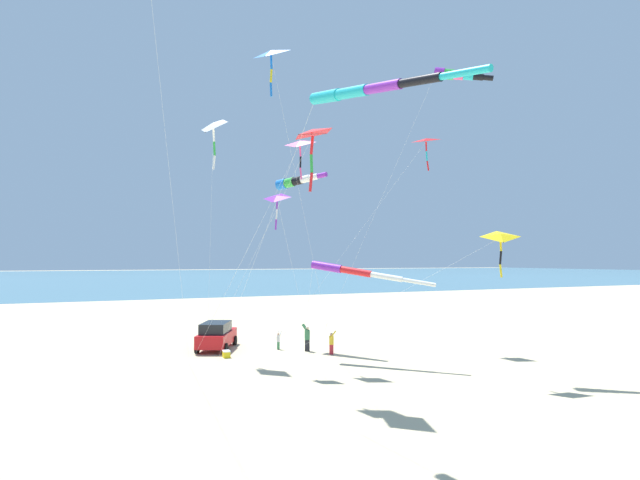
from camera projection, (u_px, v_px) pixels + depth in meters
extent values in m
plane|color=#C6B58C|center=(298.00, 345.00, 33.07)|extent=(600.00, 600.00, 0.00)
cube|color=teal|center=(157.00, 276.00, 185.23)|extent=(240.00, 600.00, 0.01)
cube|color=red|center=(217.00, 338.00, 31.53)|extent=(4.68, 3.44, 0.84)
cube|color=black|center=(216.00, 327.00, 31.22)|extent=(3.02, 2.54, 0.68)
cylinder|color=black|center=(209.00, 340.00, 32.99)|extent=(0.69, 0.47, 0.66)
cylinder|color=black|center=(235.00, 341.00, 32.95)|extent=(0.69, 0.47, 0.66)
cylinder|color=black|center=(197.00, 348.00, 30.07)|extent=(0.69, 0.47, 0.66)
cylinder|color=black|center=(225.00, 348.00, 30.03)|extent=(0.69, 0.47, 0.66)
cube|color=yellow|center=(226.00, 354.00, 28.78)|extent=(0.60, 0.40, 0.36)
cube|color=white|center=(226.00, 351.00, 28.79)|extent=(0.62, 0.42, 0.06)
cube|color=#232328|center=(307.00, 345.00, 30.78)|extent=(0.29, 0.33, 0.76)
cylinder|color=#3D7F51|center=(307.00, 335.00, 30.81)|extent=(0.48, 0.48, 0.63)
sphere|color=beige|center=(307.00, 328.00, 30.83)|extent=(0.24, 0.24, 0.24)
cylinder|color=#3D7F51|center=(304.00, 328.00, 30.71)|extent=(0.30, 0.37, 0.48)
cylinder|color=#3D7F51|center=(306.00, 327.00, 31.02)|extent=(0.30, 0.37, 0.48)
cube|color=#3D7F51|center=(278.00, 346.00, 31.38)|extent=(0.21, 0.22, 0.52)
cylinder|color=silver|center=(278.00, 338.00, 31.40)|extent=(0.34, 0.34, 0.43)
sphere|color=tan|center=(278.00, 334.00, 31.42)|extent=(0.16, 0.16, 0.16)
cylinder|color=silver|center=(278.00, 333.00, 31.56)|extent=(0.23, 0.24, 0.33)
cylinder|color=silver|center=(281.00, 333.00, 31.47)|extent=(0.23, 0.24, 0.33)
cube|color=#B72833|center=(331.00, 349.00, 29.68)|extent=(0.24, 0.28, 0.64)
cylinder|color=gold|center=(331.00, 340.00, 29.70)|extent=(0.40, 0.40, 0.53)
sphere|color=tan|center=(331.00, 334.00, 29.72)|extent=(0.20, 0.20, 0.20)
cylinder|color=gold|center=(334.00, 334.00, 29.83)|extent=(0.24, 0.32, 0.40)
cylinder|color=gold|center=(333.00, 334.00, 29.57)|extent=(0.24, 0.32, 0.40)
pyramid|color=blue|center=(271.00, 52.00, 24.21)|extent=(1.88, 1.84, 0.70)
cylinder|color=black|center=(271.00, 54.00, 24.25)|extent=(0.87, 0.96, 0.76)
cylinder|color=blue|center=(271.00, 63.00, 24.25)|extent=(0.18, 0.19, 0.74)
cylinder|color=yellow|center=(271.00, 76.00, 24.21)|extent=(0.19, 0.21, 0.74)
cylinder|color=blue|center=(271.00, 90.00, 24.14)|extent=(0.19, 0.16, 0.74)
cylinder|color=white|center=(305.00, 221.00, 27.78)|extent=(5.95, 6.09, 16.72)
pyramid|color=purple|center=(277.00, 197.00, 26.30)|extent=(1.47, 1.47, 0.59)
cylinder|color=black|center=(277.00, 198.00, 26.33)|extent=(0.71, 0.71, 0.66)
cylinder|color=purple|center=(277.00, 204.00, 26.29)|extent=(0.14, 0.10, 0.59)
cylinder|color=white|center=(277.00, 214.00, 26.21)|extent=(0.18, 0.19, 0.59)
cylinder|color=purple|center=(276.00, 225.00, 26.16)|extent=(0.16, 0.14, 0.59)
cylinder|color=white|center=(295.00, 280.00, 29.17)|extent=(4.96, 4.01, 9.49)
cylinder|color=purple|center=(327.00, 267.00, 28.56)|extent=(1.75, 1.72, 0.78)
cylinder|color=red|center=(356.00, 272.00, 27.81)|extent=(1.67, 1.65, 0.69)
cylinder|color=white|center=(386.00, 277.00, 27.06)|extent=(1.60, 1.57, 0.60)
cylinder|color=white|center=(419.00, 282.00, 26.31)|extent=(1.53, 1.50, 0.50)
cylinder|color=white|center=(308.00, 309.00, 30.81)|extent=(4.00, 0.90, 5.63)
cylinder|color=#1EB7C6|center=(326.00, 97.00, 16.70)|extent=(1.65, 0.75, 0.71)
cylinder|color=#1EB7C6|center=(352.00, 92.00, 15.44)|extent=(1.62, 0.69, 0.65)
cylinder|color=purple|center=(383.00, 87.00, 14.19)|extent=(1.60, 0.63, 0.60)
cylinder|color=black|center=(420.00, 80.00, 12.93)|extent=(1.58, 0.57, 0.54)
cylinder|color=#1EB7C6|center=(465.00, 73.00, 11.67)|extent=(1.55, 0.51, 0.48)
cylinder|color=white|center=(254.00, 261.00, 22.67)|extent=(12.67, 1.20, 11.92)
pyramid|color=white|center=(212.00, 124.00, 30.08)|extent=(2.28, 1.93, 1.01)
cylinder|color=black|center=(213.00, 126.00, 30.13)|extent=(0.66, 1.24, 1.16)
cylinder|color=white|center=(214.00, 135.00, 30.17)|extent=(0.29, 0.26, 0.91)
cylinder|color=green|center=(214.00, 149.00, 30.24)|extent=(0.27, 0.26, 0.91)
cylinder|color=white|center=(214.00, 162.00, 30.25)|extent=(0.23, 0.26, 0.90)
cylinder|color=white|center=(210.00, 241.00, 31.05)|extent=(2.65, 0.20, 14.64)
pyramid|color=yellow|center=(500.00, 235.00, 23.23)|extent=(1.49, 1.71, 0.61)
cylinder|color=black|center=(500.00, 237.00, 23.27)|extent=(1.02, 0.57, 0.66)
cylinder|color=yellow|center=(501.00, 245.00, 23.20)|extent=(0.21, 0.17, 0.67)
cylinder|color=black|center=(501.00, 258.00, 23.17)|extent=(0.18, 0.11, 0.66)
cylinder|color=yellow|center=(501.00, 271.00, 23.17)|extent=(0.16, 0.19, 0.66)
cylinder|color=white|center=(377.00, 305.00, 25.41)|extent=(8.80, 9.12, 7.13)
pyramid|color=#EF4C93|center=(300.00, 142.00, 27.99)|extent=(1.77, 1.76, 0.65)
cylinder|color=black|center=(300.00, 144.00, 28.03)|extent=(0.87, 0.88, 0.71)
cylinder|color=#EF4C93|center=(300.00, 151.00, 28.05)|extent=(0.22, 0.22, 0.71)
cylinder|color=black|center=(300.00, 162.00, 28.04)|extent=(0.19, 0.18, 0.70)
cylinder|color=#EF4C93|center=(301.00, 174.00, 28.01)|extent=(0.12, 0.19, 0.70)
cylinder|color=white|center=(246.00, 252.00, 28.68)|extent=(4.35, 5.48, 12.99)
pyramid|color=red|center=(426.00, 140.00, 33.45)|extent=(1.84, 1.80, 0.40)
cylinder|color=black|center=(426.00, 141.00, 33.46)|extent=(0.94, 1.03, 0.33)
cylinder|color=red|center=(426.00, 147.00, 33.40)|extent=(0.21, 0.17, 0.71)
cylinder|color=#1EB7C6|center=(427.00, 156.00, 33.36)|extent=(0.15, 0.20, 0.71)
cylinder|color=red|center=(428.00, 166.00, 33.34)|extent=(0.19, 0.23, 0.71)
cylinder|color=white|center=(352.00, 242.00, 31.90)|extent=(1.92, 11.00, 14.57)
cylinder|color=purple|center=(439.00, 73.00, 27.84)|extent=(0.95, 0.95, 0.77)
cylinder|color=green|center=(449.00, 74.00, 27.69)|extent=(0.88, 0.90, 0.70)
cylinder|color=#EF4C93|center=(459.00, 75.00, 27.54)|extent=(0.82, 0.84, 0.63)
cylinder|color=#1EB7C6|center=(468.00, 76.00, 27.39)|extent=(0.75, 0.78, 0.55)
cylinder|color=black|center=(478.00, 77.00, 27.24)|extent=(0.68, 0.73, 0.48)
cylinder|color=black|center=(488.00, 78.00, 27.09)|extent=(0.62, 0.67, 0.41)
cylinder|color=white|center=(372.00, 221.00, 29.92)|extent=(7.16, 4.72, 17.10)
pyramid|color=red|center=(312.00, 131.00, 21.50)|extent=(2.21, 1.79, 0.47)
cylinder|color=black|center=(313.00, 134.00, 21.51)|extent=(0.54, 1.62, 0.36)
cylinder|color=red|center=(312.00, 145.00, 21.51)|extent=(0.26, 0.24, 0.88)
cylinder|color=green|center=(311.00, 164.00, 21.47)|extent=(0.22, 0.15, 0.87)
cylinder|color=red|center=(311.00, 182.00, 21.43)|extent=(0.27, 0.23, 0.88)
cylinder|color=white|center=(251.00, 262.00, 27.24)|extent=(13.96, 2.29, 11.79)
cylinder|color=white|center=(169.00, 165.00, 21.15)|extent=(11.10, 3.47, 20.67)
cylinder|color=blue|center=(282.00, 184.00, 34.00)|extent=(1.06, 1.06, 0.83)
cylinder|color=green|center=(290.00, 183.00, 33.64)|extent=(1.01, 0.99, 0.74)
cylinder|color=black|center=(298.00, 181.00, 33.28)|extent=(0.95, 0.92, 0.66)
cylinder|color=white|center=(306.00, 179.00, 32.92)|extent=(0.90, 0.84, 0.58)
cylinder|color=white|center=(314.00, 177.00, 32.56)|extent=(0.84, 0.77, 0.49)
cylinder|color=purple|center=(322.00, 175.00, 32.20)|extent=(0.79, 0.70, 0.41)
cylinder|color=white|center=(239.00, 265.00, 32.81)|extent=(0.02, 5.72, 11.35)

